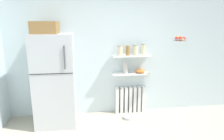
{
  "coord_description": "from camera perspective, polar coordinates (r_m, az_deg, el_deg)",
  "views": [
    {
      "loc": [
        -0.58,
        -2.11,
        1.94
      ],
      "look_at": [
        -0.1,
        1.6,
        1.05
      ],
      "focal_mm": 31.89,
      "sensor_mm": 36.0,
      "label": 1
    }
  ],
  "objects": [
    {
      "name": "wall_shelf_lower",
      "position": [
        4.24,
        5.49,
        -1.1
      ],
      "size": [
        0.8,
        0.22,
        0.02
      ],
      "primitive_type": "cube",
      "color": "white"
    },
    {
      "name": "back_wall",
      "position": [
        4.25,
        0.54,
        4.72
      ],
      "size": [
        7.04,
        0.1,
        2.6
      ],
      "primitive_type": "cube",
      "color": "silver",
      "rests_on": "ground_plane"
    },
    {
      "name": "storage_jar_0",
      "position": [
        4.09,
        2.27,
        5.61
      ],
      "size": [
        0.12,
        0.12,
        0.21
      ],
      "color": "beige",
      "rests_on": "wall_shelf_upper"
    },
    {
      "name": "vase",
      "position": [
        4.18,
        3.92,
        0.59
      ],
      "size": [
        0.1,
        0.1,
        0.24
      ],
      "primitive_type": "cylinder",
      "color": "#B2ADA8",
      "rests_on": "wall_shelf_lower"
    },
    {
      "name": "storage_jar_2",
      "position": [
        4.16,
        6.75,
        5.69
      ],
      "size": [
        0.11,
        0.11,
        0.22
      ],
      "color": "beige",
      "rests_on": "wall_shelf_upper"
    },
    {
      "name": "storage_jar_3",
      "position": [
        4.2,
        8.93,
        5.83
      ],
      "size": [
        0.1,
        0.1,
        0.24
      ],
      "color": "beige",
      "rests_on": "wall_shelf_upper"
    },
    {
      "name": "wall_shelf_upper",
      "position": [
        4.16,
        5.61,
        4.04
      ],
      "size": [
        0.8,
        0.22,
        0.02
      ],
      "primitive_type": "cube",
      "color": "white"
    },
    {
      "name": "hanging_fruit_basket",
      "position": [
        4.19,
        18.86,
        8.44
      ],
      "size": [
        0.34,
        0.34,
        0.1
      ],
      "color": "#B2B2B7"
    },
    {
      "name": "shelf_bowl",
      "position": [
        4.27,
        8.11,
        -0.27
      ],
      "size": [
        0.2,
        0.2,
        0.09
      ],
      "primitive_type": "ellipsoid",
      "color": "orange",
      "rests_on": "wall_shelf_lower"
    },
    {
      "name": "storage_jar_1",
      "position": [
        4.12,
        4.53,
        5.64
      ],
      "size": [
        0.08,
        0.08,
        0.21
      ],
      "color": "olive",
      "rests_on": "wall_shelf_upper"
    },
    {
      "name": "radiator",
      "position": [
        4.45,
        5.23,
        -8.46
      ],
      "size": [
        0.65,
        0.12,
        0.57
      ],
      "color": "white",
      "rests_on": "ground_plane"
    },
    {
      "name": "pet_food_bowl",
      "position": [
        4.25,
        4.58,
        -13.41
      ],
      "size": [
        0.19,
        0.19,
        0.05
      ],
      "primitive_type": "cylinder",
      "color": "#B7B7BC",
      "rests_on": "ground_plane"
    },
    {
      "name": "refrigerator",
      "position": [
        3.94,
        -16.09,
        -2.1
      ],
      "size": [
        0.74,
        0.74,
        1.97
      ],
      "color": "#B7BABF",
      "rests_on": "ground_plane"
    }
  ]
}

